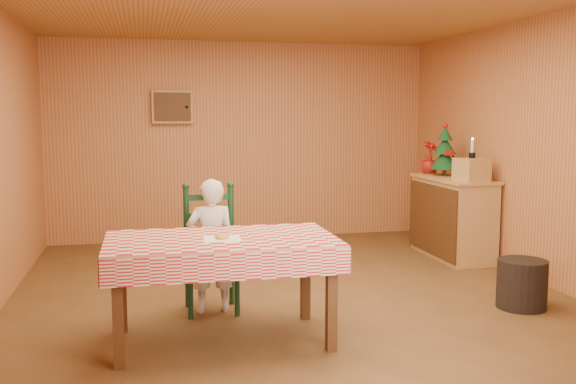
% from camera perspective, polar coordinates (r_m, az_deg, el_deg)
% --- Properties ---
extents(ground, '(6.00, 6.00, 0.00)m').
position_cam_1_polar(ground, '(5.83, 0.44, -9.54)').
color(ground, brown).
rests_on(ground, ground).
extents(cabin_walls, '(5.10, 6.05, 2.65)m').
position_cam_1_polar(cabin_walls, '(6.12, -0.72, 8.53)').
color(cabin_walls, '#C27A46').
rests_on(cabin_walls, ground).
extents(dining_table, '(1.66, 0.96, 0.77)m').
position_cam_1_polar(dining_table, '(4.67, -5.94, -5.04)').
color(dining_table, '#502E15').
rests_on(dining_table, ground).
extents(ladder_chair, '(0.44, 0.40, 1.08)m').
position_cam_1_polar(ladder_chair, '(5.47, -6.90, -5.26)').
color(ladder_chair, black).
rests_on(ladder_chair, ground).
extents(seated_child, '(0.41, 0.27, 1.12)m').
position_cam_1_polar(seated_child, '(5.40, -6.84, -4.77)').
color(seated_child, white).
rests_on(seated_child, ground).
extents(napkin, '(0.28, 0.28, 0.00)m').
position_cam_1_polar(napkin, '(4.60, -5.88, -4.14)').
color(napkin, white).
rests_on(napkin, dining_table).
extents(donut, '(0.11, 0.11, 0.04)m').
position_cam_1_polar(donut, '(4.60, -5.88, -3.91)').
color(donut, gold).
rests_on(donut, napkin).
extents(shelf_unit, '(0.54, 1.24, 0.93)m').
position_cam_1_polar(shelf_unit, '(7.69, 14.37, -2.19)').
color(shelf_unit, tan).
rests_on(shelf_unit, ground).
extents(crate, '(0.35, 0.35, 0.25)m').
position_cam_1_polar(crate, '(7.27, 16.00, 1.93)').
color(crate, tan).
rests_on(crate, shelf_unit).
extents(christmas_tree, '(0.34, 0.34, 0.62)m').
position_cam_1_polar(christmas_tree, '(7.84, 13.76, 3.47)').
color(christmas_tree, '#502E15').
rests_on(christmas_tree, shelf_unit).
extents(flower_arrangement, '(0.28, 0.28, 0.39)m').
position_cam_1_polar(flower_arrangement, '(8.09, 12.48, 3.01)').
color(flower_arrangement, '#9D140E').
rests_on(flower_arrangement, shelf_unit).
extents(candle_set, '(0.07, 0.07, 0.22)m').
position_cam_1_polar(candle_set, '(7.26, 16.05, 3.42)').
color(candle_set, black).
rests_on(candle_set, crate).
extents(storage_bin, '(0.54, 0.54, 0.42)m').
position_cam_1_polar(storage_bin, '(5.89, 20.07, -7.69)').
color(storage_bin, black).
rests_on(storage_bin, ground).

